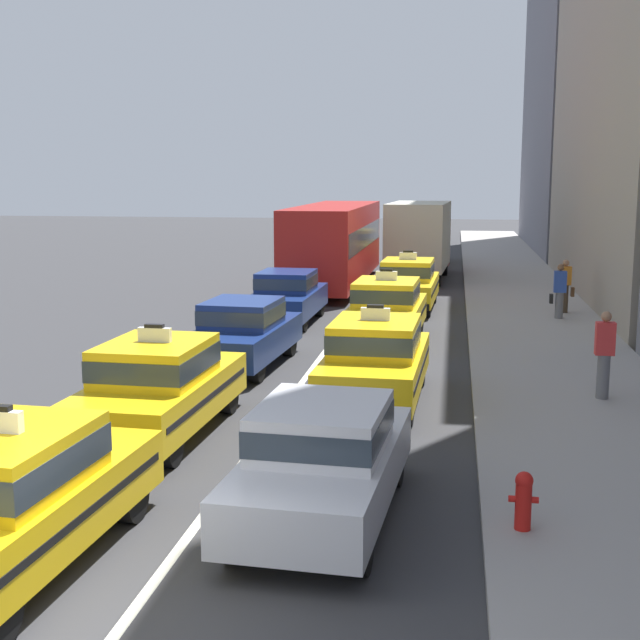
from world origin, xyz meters
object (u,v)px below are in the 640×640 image
object	(u,v)px
taxi_right_third	(386,309)
fire_hydrant	(524,498)
sedan_right_nearest	(323,458)
taxi_right_sixth	(422,245)
sedan_left_sixth	(357,247)
taxi_left_second	(159,386)
box_truck_right_fifth	(420,237)
pedestrian_trailing	(604,354)
pedestrian_mid_block	(559,291)
bus_left_fifth	(335,241)
sedan_left_third	(243,331)
pedestrian_by_storefront	(565,286)
taxi_left_nearest	(8,496)
taxi_right_second	(376,359)
sedan_left_fourth	(287,295)
taxi_right_fourth	(408,283)

from	to	relation	value
taxi_right_third	fire_hydrant	xyz separation A→B (m)	(2.66, -12.51, -0.33)
sedan_right_nearest	fire_hydrant	bearing A→B (deg)	-5.43
taxi_right_sixth	sedan_left_sixth	bearing A→B (deg)	-160.74
taxi_left_second	box_truck_right_fifth	size ratio (longest dim) A/B	0.65
pedestrian_trailing	taxi_right_third	bearing A→B (deg)	128.27
taxi_right_sixth	pedestrian_mid_block	distance (m)	17.98
fire_hydrant	sedan_left_sixth	bearing A→B (deg)	99.95
taxi_left_second	taxi_right_sixth	bearing A→B (deg)	83.71
sedan_left_sixth	bus_left_fifth	bearing A→B (deg)	-89.59
pedestrian_mid_block	taxi_right_sixth	bearing A→B (deg)	105.30
sedan_left_third	taxi_right_sixth	size ratio (longest dim) A/B	0.95
taxi_right_third	bus_left_fifth	bearing A→B (deg)	104.78
pedestrian_by_storefront	sedan_left_sixth	bearing A→B (deg)	118.56
bus_left_fifth	taxi_right_sixth	distance (m)	10.29
pedestrian_mid_block	fire_hydrant	bearing A→B (deg)	-97.87
taxi_left_nearest	fire_hydrant	distance (m)	6.02
sedan_left_sixth	pedestrian_by_storefront	bearing A→B (deg)	-61.44
taxi_left_second	pedestrian_by_storefront	size ratio (longest dim) A/B	2.77
taxi_left_nearest	taxi_right_second	bearing A→B (deg)	66.70
pedestrian_trailing	sedan_left_sixth	bearing A→B (deg)	106.58
taxi_right_third	pedestrian_mid_block	world-z (taller)	taxi_right_third
bus_left_fifth	box_truck_right_fifth	world-z (taller)	box_truck_right_fifth
sedan_left_sixth	sedan_right_nearest	distance (m)	32.29
taxi_right_sixth	fire_hydrant	world-z (taller)	taxi_right_sixth
sedan_right_nearest	fire_hydrant	size ratio (longest dim) A/B	6.03
bus_left_fifth	box_truck_right_fifth	xyz separation A→B (m)	(3.27, 2.92, -0.04)
sedan_left_third	taxi_right_second	size ratio (longest dim) A/B	0.95
taxi_left_nearest	sedan_left_third	xyz separation A→B (m)	(0.08, 10.57, -0.03)
taxi_right_second	taxi_right_sixth	bearing A→B (deg)	90.30
taxi_left_nearest	taxi_left_second	bearing A→B (deg)	90.65
taxi_left_second	bus_left_fifth	distance (m)	20.30
taxi_right_sixth	box_truck_right_fifth	bearing A→B (deg)	-88.61
bus_left_fifth	taxi_right_third	xyz separation A→B (m)	(2.96, -11.20, -0.94)
taxi_right_second	pedestrian_trailing	bearing A→B (deg)	5.90
sedan_left_third	taxi_right_third	xyz separation A→B (m)	(3.03, 3.65, 0.03)
sedan_left_sixth	pedestrian_mid_block	world-z (taller)	pedestrian_mid_block
taxi_right_second	sedan_left_fourth	bearing A→B (deg)	111.63
sedan_left_third	pedestrian_trailing	distance (m)	8.00
sedan_left_sixth	taxi_right_second	bearing A→B (deg)	-82.81
taxi_left_second	bus_left_fifth	xyz separation A→B (m)	(0.21, 20.27, 0.94)
taxi_left_nearest	sedan_left_fourth	xyz separation A→B (m)	(-0.07, 16.60, -0.03)
sedan_left_third	taxi_right_third	distance (m)	4.74
pedestrian_by_storefront	fire_hydrant	distance (m)	17.47
taxi_right_third	taxi_right_fourth	distance (m)	5.67
bus_left_fifth	pedestrian_trailing	world-z (taller)	bus_left_fifth
taxi_right_fourth	box_truck_right_fifth	distance (m)	8.51
box_truck_right_fifth	pedestrian_mid_block	xyz separation A→B (m)	(4.58, -10.50, -0.81)
taxi_right_third	pedestrian_by_storefront	size ratio (longest dim) A/B	2.78
sedan_right_nearest	pedestrian_mid_block	xyz separation A→B (m)	(4.73, 15.90, 0.12)
pedestrian_mid_block	sedan_left_fourth	bearing A→B (deg)	-171.20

